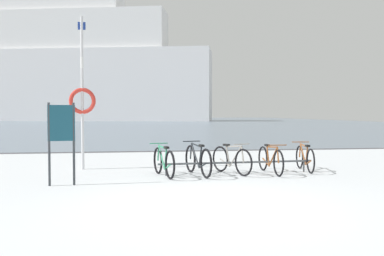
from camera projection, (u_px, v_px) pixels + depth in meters
name	position (u px, v px, depth m)	size (l,w,h in m)	color
ground	(136.00, 124.00, 60.31)	(80.00, 132.00, 0.08)	silver
bike_rack	(237.00, 163.00, 10.76)	(3.99, 0.26, 0.31)	#4C5156
bicycle_0	(164.00, 162.00, 10.29)	(0.51, 1.61, 0.78)	black
bicycle_1	(198.00, 160.00, 10.50)	(0.51, 1.75, 0.81)	black
bicycle_2	(231.00, 160.00, 10.72)	(0.71, 1.50, 0.78)	black
bicycle_3	(270.00, 160.00, 10.80)	(0.46, 1.74, 0.76)	black
bicycle_4	(305.00, 158.00, 11.28)	(0.46, 1.59, 0.74)	black
info_sign	(61.00, 130.00, 8.99)	(0.55, 0.09, 1.73)	#33383D
rescue_post	(82.00, 96.00, 11.54)	(0.71, 0.11, 4.08)	silver
ferry_ship	(61.00, 68.00, 78.86)	(54.45, 21.80, 28.86)	white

